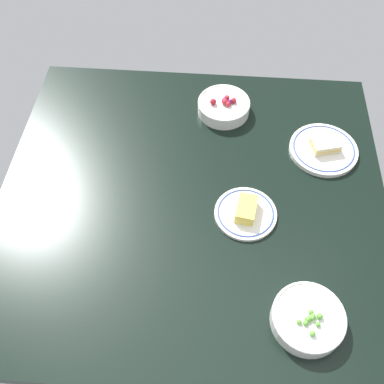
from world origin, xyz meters
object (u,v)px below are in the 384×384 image
plate_cheese (246,212)px  plate_sandwich (324,149)px  bowl_berries (224,106)px  bowl_peas (308,319)px

plate_cheese → plate_sandwich: bearing=46.4°
bowl_berries → plate_cheese: 41.07cm
plate_cheese → bowl_berries: bearing=100.7°
plate_cheese → plate_sandwich: (24.06, 25.30, 0.02)cm
plate_cheese → bowl_peas: bearing=-63.5°
bowl_peas → plate_sandwich: bowl_peas is taller
bowl_berries → plate_sandwich: bowl_berries is taller
bowl_peas → bowl_berries: (-22.50, 70.12, 0.08)cm
bowl_berries → plate_sandwich: 35.12cm
plate_cheese → plate_sandwich: size_ratio=0.83×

